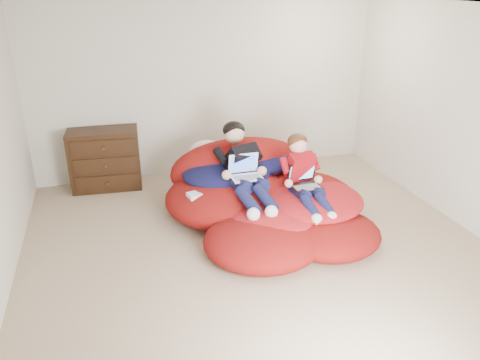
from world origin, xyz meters
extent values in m
cube|color=tan|center=(0.00, 0.00, -0.12)|extent=(5.10, 5.10, 0.25)
cube|color=beige|center=(0.00, 2.51, 1.25)|extent=(5.10, 0.02, 2.50)
cube|color=beige|center=(0.00, -2.51, 1.25)|extent=(5.10, 0.02, 2.50)
cube|color=beige|center=(2.51, 0.00, 1.25)|extent=(0.02, 5.10, 2.50)
cube|color=white|center=(0.00, 0.00, 2.51)|extent=(5.10, 5.10, 0.02)
cube|color=black|center=(-1.52, 2.26, 0.42)|extent=(0.97, 0.54, 0.84)
cube|color=black|center=(-1.52, 2.01, 0.17)|extent=(0.84, 0.09, 0.20)
cylinder|color=#4C3F26|center=(-1.52, 1.99, 0.17)|extent=(0.03, 0.06, 0.03)
cube|color=black|center=(-1.52, 2.01, 0.42)|extent=(0.84, 0.09, 0.20)
cylinder|color=#4C3F26|center=(-1.52, 1.99, 0.42)|extent=(0.03, 0.06, 0.03)
cube|color=black|center=(-1.52, 2.01, 0.67)|extent=(0.84, 0.09, 0.20)
cylinder|color=#4C3F26|center=(-1.52, 1.99, 0.67)|extent=(0.03, 0.06, 0.03)
ellipsoid|color=maroon|center=(-0.05, 0.99, 0.22)|extent=(1.66, 1.49, 0.59)
ellipsoid|color=maroon|center=(0.78, 0.76, 0.20)|extent=(1.39, 1.35, 0.50)
ellipsoid|color=maroon|center=(0.42, 0.43, 0.18)|extent=(1.38, 1.10, 0.44)
ellipsoid|color=maroon|center=(0.03, 0.01, 0.14)|extent=(1.30, 1.20, 0.43)
ellipsoid|color=maroon|center=(0.77, -0.05, 0.13)|extent=(1.17, 1.07, 0.38)
ellipsoid|color=maroon|center=(0.20, 1.44, 0.40)|extent=(1.88, 0.83, 0.83)
ellipsoid|color=#121442|center=(-0.06, 1.15, 0.48)|extent=(1.13, 0.92, 0.29)
ellipsoid|color=#121442|center=(0.49, 1.29, 0.52)|extent=(0.99, 0.69, 0.24)
ellipsoid|color=red|center=(0.77, 0.42, 0.34)|extent=(1.20, 1.20, 0.22)
ellipsoid|color=red|center=(0.22, 0.20, 0.30)|extent=(0.94, 0.85, 0.17)
ellipsoid|color=beige|center=(-0.22, 1.67, 0.62)|extent=(0.44, 0.28, 0.28)
cube|color=black|center=(0.06, 1.05, 0.67)|extent=(0.47, 0.57, 0.50)
sphere|color=#E9B18E|center=(0.06, 1.23, 0.96)|extent=(0.25, 0.25, 0.25)
ellipsoid|color=black|center=(0.06, 1.26, 1.01)|extent=(0.28, 0.26, 0.21)
cylinder|color=#14163F|center=(-0.05, 0.68, 0.51)|extent=(0.27, 0.43, 0.22)
cylinder|color=#14163F|center=(-0.05, 0.32, 0.48)|extent=(0.24, 0.41, 0.26)
sphere|color=white|center=(-0.05, 0.12, 0.41)|extent=(0.15, 0.15, 0.15)
cylinder|color=#14163F|center=(0.16, 0.68, 0.51)|extent=(0.27, 0.43, 0.22)
cylinder|color=#14163F|center=(0.16, 0.32, 0.48)|extent=(0.24, 0.41, 0.26)
sphere|color=white|center=(0.16, 0.12, 0.41)|extent=(0.15, 0.15, 0.15)
cube|color=red|center=(0.69, 0.63, 0.63)|extent=(0.33, 0.32, 0.47)
sphere|color=#E9B18E|center=(0.69, 0.70, 0.93)|extent=(0.21, 0.21, 0.21)
ellipsoid|color=#462512|center=(0.69, 0.73, 0.97)|extent=(0.24, 0.22, 0.18)
cylinder|color=#14163F|center=(0.60, 0.39, 0.45)|extent=(0.17, 0.36, 0.19)
cylinder|color=#14163F|center=(0.60, 0.09, 0.42)|extent=(0.15, 0.34, 0.22)
sphere|color=white|center=(0.60, -0.09, 0.36)|extent=(0.12, 0.12, 0.12)
cylinder|color=#14163F|center=(0.77, 0.39, 0.45)|extent=(0.17, 0.36, 0.19)
cylinder|color=#14163F|center=(0.77, 0.09, 0.42)|extent=(0.15, 0.34, 0.22)
sphere|color=white|center=(0.77, -0.09, 0.36)|extent=(0.12, 0.12, 0.12)
cube|color=white|center=(0.06, 0.70, 0.59)|extent=(0.36, 0.25, 0.01)
cube|color=gray|center=(0.06, 0.68, 0.60)|extent=(0.30, 0.14, 0.00)
cube|color=white|center=(0.06, 0.84, 0.72)|extent=(0.36, 0.06, 0.25)
cube|color=#436BE5|center=(0.06, 0.84, 0.72)|extent=(0.31, 0.04, 0.20)
cube|color=black|center=(0.69, 0.41, 0.51)|extent=(0.35, 0.25, 0.01)
cube|color=gray|center=(0.69, 0.40, 0.52)|extent=(0.30, 0.14, 0.00)
cube|color=black|center=(0.69, 0.56, 0.64)|extent=(0.35, 0.08, 0.24)
cube|color=#529BC0|center=(0.69, 0.55, 0.64)|extent=(0.31, 0.06, 0.19)
cube|color=white|center=(-0.56, 0.74, 0.42)|extent=(0.18, 0.18, 0.06)
camera|label=1|loc=(-1.44, -4.09, 2.73)|focal=35.00mm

